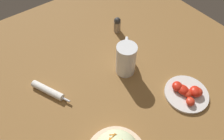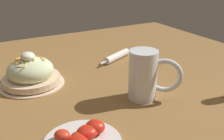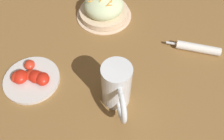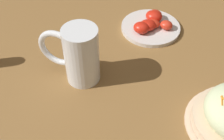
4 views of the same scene
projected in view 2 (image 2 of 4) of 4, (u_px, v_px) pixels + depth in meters
The scene contains 4 objects.
ground_plane at pixel (114, 87), 0.85m from camera, with size 1.43×1.43×0.00m, color olive.
salad_plate at pixel (31, 74), 0.86m from camera, with size 0.21×0.21×0.11m.
beer_mug at pixel (145, 77), 0.76m from camera, with size 0.12×0.13×0.15m.
napkin_roll at pixel (117, 56), 1.09m from camera, with size 0.09×0.17×0.03m.
Camera 2 is at (0.67, -0.38, 0.38)m, focal length 42.42 mm.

